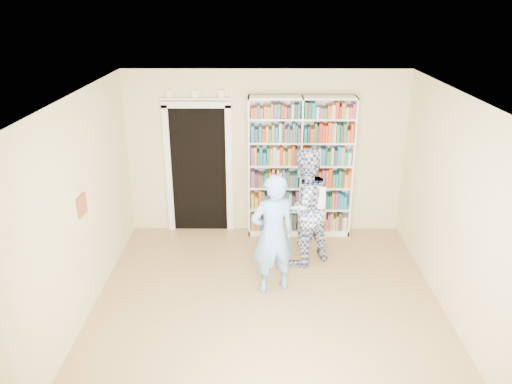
# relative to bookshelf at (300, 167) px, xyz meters

# --- Properties ---
(floor) EXTENTS (5.00, 5.00, 0.00)m
(floor) POSITION_rel_bookshelf_xyz_m (-0.56, -2.34, -1.16)
(floor) COLOR #A78250
(floor) RESTS_ON ground
(ceiling) EXTENTS (5.00, 5.00, 0.00)m
(ceiling) POSITION_rel_bookshelf_xyz_m (-0.56, -2.34, 1.54)
(ceiling) COLOR white
(ceiling) RESTS_ON wall_back
(wall_back) EXTENTS (4.50, 0.00, 4.50)m
(wall_back) POSITION_rel_bookshelf_xyz_m (-0.56, 0.16, 0.19)
(wall_back) COLOR beige
(wall_back) RESTS_ON floor
(wall_left) EXTENTS (0.00, 5.00, 5.00)m
(wall_left) POSITION_rel_bookshelf_xyz_m (-2.81, -2.34, 0.19)
(wall_left) COLOR beige
(wall_left) RESTS_ON floor
(wall_right) EXTENTS (0.00, 5.00, 5.00)m
(wall_right) POSITION_rel_bookshelf_xyz_m (1.69, -2.34, 0.19)
(wall_right) COLOR beige
(wall_right) RESTS_ON floor
(bookshelf) EXTENTS (1.68, 0.31, 2.31)m
(bookshelf) POSITION_rel_bookshelf_xyz_m (0.00, 0.00, 0.00)
(bookshelf) COLOR white
(bookshelf) RESTS_ON floor
(doorway) EXTENTS (1.10, 0.08, 2.43)m
(doorway) POSITION_rel_bookshelf_xyz_m (-1.66, 0.13, 0.01)
(doorway) COLOR black
(doorway) RESTS_ON floor
(wall_art) EXTENTS (0.03, 0.25, 0.25)m
(wall_art) POSITION_rel_bookshelf_xyz_m (-2.79, -2.14, 0.24)
(wall_art) COLOR maroon
(wall_art) RESTS_ON wall_left
(man_blue) EXTENTS (0.70, 0.58, 1.66)m
(man_blue) POSITION_rel_bookshelf_xyz_m (-0.48, -1.76, -0.34)
(man_blue) COLOR #679EE5
(man_blue) RESTS_ON floor
(man_plaid) EXTENTS (1.09, 1.03, 1.77)m
(man_plaid) POSITION_rel_bookshelf_xyz_m (-0.02, -0.99, -0.28)
(man_plaid) COLOR navy
(man_plaid) RESTS_ON floor
(paper_sheet) EXTENTS (0.23, 0.06, 0.33)m
(paper_sheet) POSITION_rel_bookshelf_xyz_m (0.15, -1.17, -0.05)
(paper_sheet) COLOR white
(paper_sheet) RESTS_ON man_plaid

